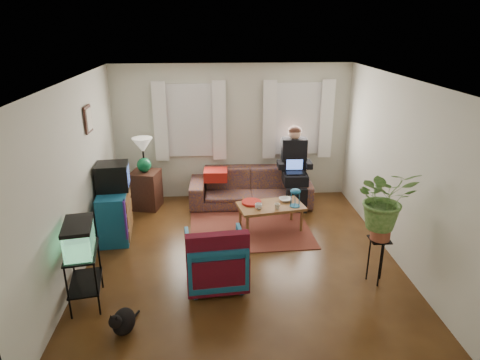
{
  "coord_description": "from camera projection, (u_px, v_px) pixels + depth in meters",
  "views": [
    {
      "loc": [
        -0.41,
        -5.53,
        3.3
      ],
      "look_at": [
        0.0,
        0.4,
        1.1
      ],
      "focal_mm": 32.0,
      "sensor_mm": 36.0,
      "label": 1
    }
  ],
  "objects": [
    {
      "name": "floor",
      "position": [
        242.0,
        259.0,
        6.34
      ],
      "size": [
        4.5,
        5.0,
        0.01
      ],
      "primitive_type": "cube",
      "color": "#4F2B14",
      "rests_on": "ground"
    },
    {
      "name": "ceiling",
      "position": [
        242.0,
        81.0,
        5.44
      ],
      "size": [
        4.5,
        5.0,
        0.01
      ],
      "primitive_type": "cube",
      "color": "white",
      "rests_on": "wall_back"
    },
    {
      "name": "wall_back",
      "position": [
        232.0,
        133.0,
        8.23
      ],
      "size": [
        4.5,
        0.01,
        2.6
      ],
      "primitive_type": "cube",
      "color": "silver",
      "rests_on": "floor"
    },
    {
      "name": "wall_front",
      "position": [
        264.0,
        278.0,
        3.55
      ],
      "size": [
        4.5,
        0.01,
        2.6
      ],
      "primitive_type": "cube",
      "color": "silver",
      "rests_on": "floor"
    },
    {
      "name": "wall_left",
      "position": [
        75.0,
        180.0,
        5.74
      ],
      "size": [
        0.01,
        5.0,
        2.6
      ],
      "primitive_type": "cube",
      "color": "silver",
      "rests_on": "floor"
    },
    {
      "name": "wall_right",
      "position": [
        401.0,
        173.0,
        6.04
      ],
      "size": [
        0.01,
        5.0,
        2.6
      ],
      "primitive_type": "cube",
      "color": "silver",
      "rests_on": "floor"
    },
    {
      "name": "window_left",
      "position": [
        190.0,
        121.0,
        8.07
      ],
      "size": [
        1.08,
        0.04,
        1.38
      ],
      "primitive_type": "cube",
      "color": "white",
      "rests_on": "wall_back"
    },
    {
      "name": "window_right",
      "position": [
        297.0,
        119.0,
        8.21
      ],
      "size": [
        1.08,
        0.04,
        1.38
      ],
      "primitive_type": "cube",
      "color": "white",
      "rests_on": "wall_back"
    },
    {
      "name": "curtains_left",
      "position": [
        190.0,
        122.0,
        8.0
      ],
      "size": [
        1.36,
        0.06,
        1.5
      ],
      "primitive_type": "cube",
      "color": "white",
      "rests_on": "wall_back"
    },
    {
      "name": "curtains_right",
      "position": [
        298.0,
        120.0,
        8.13
      ],
      "size": [
        1.36,
        0.06,
        1.5
      ],
      "primitive_type": "cube",
      "color": "white",
      "rests_on": "wall_back"
    },
    {
      "name": "picture_frame",
      "position": [
        89.0,
        119.0,
        6.32
      ],
      "size": [
        0.04,
        0.32,
        0.4
      ],
      "primitive_type": "cube",
      "color": "#3D2616",
      "rests_on": "wall_left"
    },
    {
      "name": "area_rug",
      "position": [
        250.0,
        229.0,
        7.24
      ],
      "size": [
        2.06,
        1.68,
        0.01
      ],
      "primitive_type": "cube",
      "rotation": [
        0.0,
        0.0,
        0.04
      ],
      "color": "maroon",
      "rests_on": "floor"
    },
    {
      "name": "sofa",
      "position": [
        250.0,
        182.0,
        8.13
      ],
      "size": [
        2.32,
        0.98,
        0.89
      ],
      "primitive_type": "imported",
      "rotation": [
        0.0,
        0.0,
        -0.03
      ],
      "color": "brown",
      "rests_on": "floor"
    },
    {
      "name": "seated_person",
      "position": [
        294.0,
        170.0,
        8.07
      ],
      "size": [
        0.6,
        0.72,
        1.36
      ],
      "primitive_type": null,
      "rotation": [
        0.0,
        0.0,
        -0.03
      ],
      "color": "black",
      "rests_on": "sofa"
    },
    {
      "name": "side_table",
      "position": [
        146.0,
        190.0,
        7.99
      ],
      "size": [
        0.58,
        0.58,
        0.71
      ],
      "primitive_type": "cube",
      "rotation": [
        0.0,
        0.0,
        -0.21
      ],
      "color": "#412518",
      "rests_on": "floor"
    },
    {
      "name": "table_lamp",
      "position": [
        143.0,
        156.0,
        7.76
      ],
      "size": [
        0.43,
        0.43,
        0.65
      ],
      "primitive_type": null,
      "rotation": [
        0.0,
        0.0,
        -0.21
      ],
      "color": "white",
      "rests_on": "side_table"
    },
    {
      "name": "dresser",
      "position": [
        115.0,
        214.0,
        6.87
      ],
      "size": [
        0.53,
        0.93,
        0.8
      ],
      "primitive_type": "cube",
      "rotation": [
        0.0,
        0.0,
        0.1
      ],
      "color": "#12676C",
      "rests_on": "floor"
    },
    {
      "name": "crt_tv",
      "position": [
        113.0,
        176.0,
        6.74
      ],
      "size": [
        0.53,
        0.49,
        0.43
      ],
      "primitive_type": "cube",
      "rotation": [
        0.0,
        0.0,
        0.1
      ],
      "color": "black",
      "rests_on": "dresser"
    },
    {
      "name": "aquarium_stand",
      "position": [
        85.0,
        277.0,
        5.23
      ],
      "size": [
        0.47,
        0.7,
        0.72
      ],
      "primitive_type": "cube",
      "rotation": [
        0.0,
        0.0,
        0.17
      ],
      "color": "black",
      "rests_on": "floor"
    },
    {
      "name": "aquarium",
      "position": [
        79.0,
        237.0,
        5.04
      ],
      "size": [
        0.42,
        0.64,
        0.38
      ],
      "primitive_type": "cube",
      "rotation": [
        0.0,
        0.0,
        0.17
      ],
      "color": "#7FD899",
      "rests_on": "aquarium_stand"
    },
    {
      "name": "black_cat",
      "position": [
        124.0,
        319.0,
        4.8
      ],
      "size": [
        0.37,
        0.45,
        0.33
      ],
      "primitive_type": "ellipsoid",
      "rotation": [
        0.0,
        0.0,
        -0.34
      ],
      "color": "black",
      "rests_on": "floor"
    },
    {
      "name": "armchair",
      "position": [
        215.0,
        257.0,
        5.63
      ],
      "size": [
        0.83,
        0.79,
        0.78
      ],
      "primitive_type": "imported",
      "rotation": [
        0.0,
        0.0,
        3.24
      ],
      "color": "#12566F",
      "rests_on": "floor"
    },
    {
      "name": "serape_throw",
      "position": [
        218.0,
        258.0,
        5.29
      ],
      "size": [
        0.8,
        0.26,
        0.65
      ],
      "primitive_type": "cube",
      "rotation": [
        0.0,
        0.0,
        0.1
      ],
      "color": "#9E0A0A",
      "rests_on": "armchair"
    },
    {
      "name": "coffee_table",
      "position": [
        270.0,
        217.0,
        7.18
      ],
      "size": [
        1.16,
        0.77,
        0.44
      ],
      "primitive_type": "cube",
      "rotation": [
        0.0,
        0.0,
        0.19
      ],
      "color": "brown",
      "rests_on": "floor"
    },
    {
      "name": "cup_a",
      "position": [
        259.0,
        206.0,
        6.94
      ],
      "size": [
        0.14,
        0.14,
        0.1
      ],
      "primitive_type": "imported",
      "rotation": [
        0.0,
        0.0,
        0.19
      ],
      "color": "white",
      "rests_on": "coffee_table"
    },
    {
      "name": "cup_b",
      "position": [
        277.0,
        206.0,
        6.94
      ],
      "size": [
        0.11,
        0.11,
        0.09
      ],
      "primitive_type": "imported",
      "rotation": [
        0.0,
        0.0,
        0.19
      ],
      "color": "beige",
      "rests_on": "coffee_table"
    },
    {
      "name": "bowl",
      "position": [
        285.0,
        200.0,
        7.25
      ],
      "size": [
        0.25,
        0.25,
        0.05
      ],
      "primitive_type": "imported",
      "rotation": [
        0.0,
        0.0,
        0.19
      ],
      "color": "white",
      "rests_on": "coffee_table"
    },
    {
      "name": "snack_tray",
      "position": [
        252.0,
        202.0,
        7.16
      ],
      "size": [
        0.39,
        0.39,
        0.04
      ],
      "primitive_type": "cylinder",
      "rotation": [
        0.0,
        0.0,
        0.19
      ],
      "color": "#B21414",
      "rests_on": "coffee_table"
    },
    {
      "name": "birdcage",
      "position": [
        295.0,
        197.0,
        7.0
      ],
      "size": [
        0.2,
        0.2,
        0.31
      ],
      "primitive_type": null,
      "rotation": [
        0.0,
        0.0,
        0.19
      ],
      "color": "#115B6B",
      "rests_on": "coffee_table"
    },
    {
      "name": "plant_stand",
      "position": [
        377.0,
        260.0,
        5.68
      ],
      "size": [
        0.27,
        0.27,
        0.65
      ],
      "primitive_type": "cube",
      "rotation": [
        0.0,
        0.0,
        -0.0
      ],
      "color": "black",
      "rests_on": "floor"
    },
    {
      "name": "potted_plant",
      "position": [
        384.0,
        208.0,
        5.41
      ],
      "size": [
        0.74,
        0.64,
        0.82
      ],
      "primitive_type": "imported",
      "rotation": [
        0.0,
        0.0,
        -0.0
      ],
      "color": "#599947",
      "rests_on": "plant_stand"
    }
  ]
}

